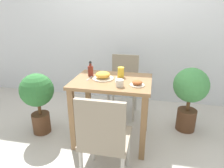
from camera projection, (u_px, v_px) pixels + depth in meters
The scene contains 14 objects.
ground_plane at pixel (112, 139), 2.49m from camera, with size 16.00×16.00×0.00m, color #B7B2A8.
wall_back at pixel (128, 24), 3.21m from camera, with size 8.00×0.05×2.60m.
dining_table at pixel (112, 92), 2.27m from camera, with size 0.87×0.65×0.78m.
chair_near at pixel (104, 136), 1.70m from camera, with size 0.42×0.42×0.89m.
chair_far at pixel (124, 82), 2.98m from camera, with size 0.42×0.42×0.89m.
food_plate at pixel (103, 76), 2.24m from camera, with size 0.24×0.24×0.08m.
side_plate at pixel (137, 83), 2.04m from camera, with size 0.15×0.15×0.06m.
drink_cup at pixel (120, 83), 2.02m from camera, with size 0.08×0.08×0.07m.
juice_glass at pixel (121, 72), 2.30m from camera, with size 0.08×0.08×0.11m.
sauce_bottle at pixel (91, 70), 2.33m from camera, with size 0.06×0.06×0.18m.
fork_utensil at pixel (90, 78), 2.28m from camera, with size 0.02×0.20×0.00m.
spoon_utensil at pixel (116, 80), 2.22m from camera, with size 0.04×0.18×0.00m.
potted_plant_left at pixel (38, 96), 2.46m from camera, with size 0.41×0.41×0.80m.
potted_plant_right at pixel (190, 92), 2.50m from camera, with size 0.43×0.43×0.85m.
Camera 1 is at (0.43, -2.05, 1.51)m, focal length 32.00 mm.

